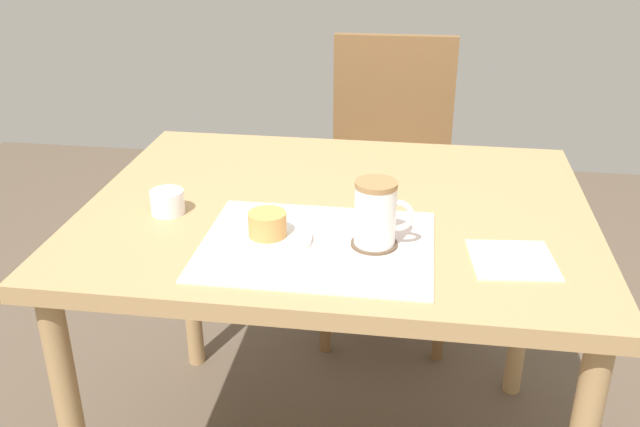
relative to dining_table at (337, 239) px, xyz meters
name	(u,v)px	position (x,y,z in m)	size (l,w,h in m)	color
dining_table	(337,239)	(0.00, 0.00, 0.00)	(1.07, 0.84, 0.73)	tan
wooden_chair	(390,174)	(0.08, 0.74, -0.14)	(0.43, 0.43, 0.93)	brown
placemat	(317,245)	(-0.01, -0.20, 0.08)	(0.44, 0.35, 0.00)	silver
pastry_plate	(268,238)	(-0.11, -0.20, 0.09)	(0.17, 0.17, 0.01)	white
pastry	(267,224)	(-0.11, -0.20, 0.12)	(0.07, 0.07, 0.05)	tan
coffee_coaster	(374,244)	(0.09, -0.18, 0.09)	(0.09, 0.09, 0.01)	brown
coffee_mug	(376,213)	(0.10, -0.18, 0.15)	(0.11, 0.08, 0.12)	white
paper_napkin	(512,260)	(0.35, -0.20, 0.08)	(0.15, 0.15, 0.00)	silver
sugar_bowl	(167,202)	(-0.34, -0.09, 0.11)	(0.07, 0.07, 0.05)	white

